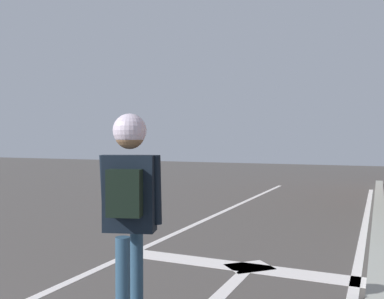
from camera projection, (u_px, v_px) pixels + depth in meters
lane_line_center at (133, 253)px, 6.18m from camera, size 0.12×20.00×0.01m
lane_line_curbside at (355, 281)px, 4.92m from camera, size 0.12×20.00×0.01m
stop_bar at (237, 266)px, 5.51m from camera, size 3.21×0.40×0.01m
lane_arrow_stem at (228, 287)px, 4.71m from camera, size 0.16×1.40×0.01m
lane_arrow_head at (250, 267)px, 5.48m from camera, size 0.71×0.71×0.01m
curb_strip at (379, 278)px, 4.82m from camera, size 0.24×24.00×0.14m
skater at (129, 194)px, 3.30m from camera, size 0.48×0.64×1.80m
traffic_signal_mast at (339, 17)px, 6.34m from camera, size 4.81×0.34×5.16m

